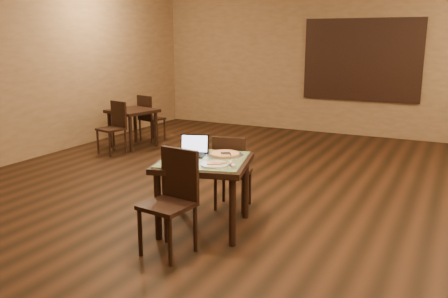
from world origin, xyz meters
The scene contains 16 objects.
ground centered at (0.00, 0.00, 0.00)m, with size 10.00×10.00×0.00m, color black.
wall_back centered at (0.00, 5.00, 1.50)m, with size 8.00×0.02×3.00m, color #98734D.
mural centered at (0.50, 4.96, 1.55)m, with size 2.34×0.05×1.64m.
tiled_table centered at (0.07, -0.78, 0.66)m, with size 1.12×1.12×0.76m.
chair_main_near centered at (0.08, -1.39, 0.56)m, with size 0.48×0.48×0.98m.
chair_main_far centered at (0.08, -0.16, 0.51)m, with size 0.45×0.45×0.90m.
laptop centered at (-0.13, -0.68, 0.82)m, with size 0.36×0.33×0.21m.
plate centered at (0.29, -0.96, 0.77)m, with size 0.28×0.28×0.02m, color white.
pizza_slice centered at (0.29, -0.96, 0.79)m, with size 0.18×0.18×0.02m, color #F7E5A5, non-canonical shape.
pizza_pan centered at (0.19, -0.54, 0.77)m, with size 0.40×0.40×0.01m, color silver.
pizza_whole centered at (0.19, -0.54, 0.78)m, with size 0.32×0.32×0.02m.
spatula centered at (0.21, -0.56, 0.79)m, with size 0.10×0.23×0.01m, color silver.
napkin_roll centered at (0.47, -0.92, 0.78)m, with size 0.15×0.16×0.04m.
other_table_b centered at (-3.00, 2.00, 0.58)m, with size 0.90×0.90×0.70m.
other_table_b_chair_near centered at (-2.98, 1.47, 0.51)m, with size 0.47×0.47×0.91m.
other_table_b_chair_far centered at (-3.02, 2.53, 0.51)m, with size 0.47×0.47×0.91m.
Camera 1 is at (2.41, -4.94, 1.99)m, focal length 38.00 mm.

